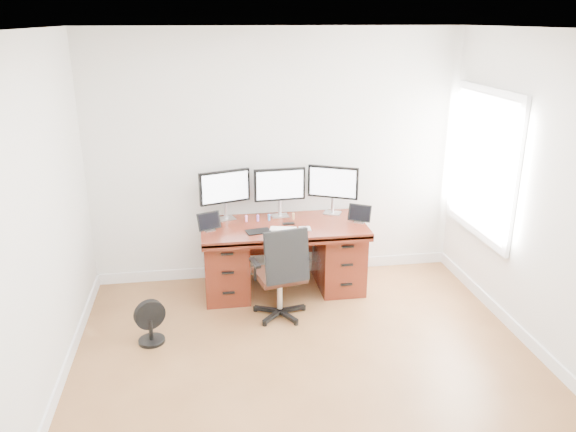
{
  "coord_description": "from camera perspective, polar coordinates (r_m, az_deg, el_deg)",
  "views": [
    {
      "loc": [
        -0.8,
        -3.59,
        2.77
      ],
      "look_at": [
        0.0,
        1.5,
        0.95
      ],
      "focal_mm": 35.0,
      "sensor_mm": 36.0,
      "label": 1
    }
  ],
  "objects": [
    {
      "name": "floor_fan",
      "position": [
        5.25,
        -13.83,
        -10.49
      ],
      "size": [
        0.28,
        0.24,
        0.41
      ],
      "rotation": [
        0.0,
        0.0,
        0.41
      ],
      "color": "black",
      "rests_on": "ground"
    },
    {
      "name": "monitor_right",
      "position": [
        6.06,
        4.59,
        3.27
      ],
      "size": [
        0.51,
        0.27,
        0.53
      ],
      "rotation": [
        0.0,
        0.0,
        -0.46
      ],
      "color": "silver",
      "rests_on": "desk"
    },
    {
      "name": "phone",
      "position": [
        5.82,
        0.07,
        -0.77
      ],
      "size": [
        0.12,
        0.07,
        0.01
      ],
      "primitive_type": "cube",
      "rotation": [
        0.0,
        0.0,
        0.08
      ],
      "color": "black",
      "rests_on": "desk"
    },
    {
      "name": "tablet_left",
      "position": [
        5.68,
        -8.02,
        -0.66
      ],
      "size": [
        0.25,
        0.15,
        0.19
      ],
      "rotation": [
        0.0,
        0.0,
        0.39
      ],
      "color": "silver",
      "rests_on": "desk"
    },
    {
      "name": "ground",
      "position": [
        4.6,
        3.04,
        -17.58
      ],
      "size": [
        4.5,
        4.5,
        0.0
      ],
      "primitive_type": "plane",
      "color": "brown",
      "rests_on": "ground"
    },
    {
      "name": "figurine_purple",
      "position": [
        5.9,
        -3.09,
        -0.15
      ],
      "size": [
        0.03,
        0.03,
        0.07
      ],
      "color": "#AC6BE0",
      "rests_on": "desk"
    },
    {
      "name": "right_wall",
      "position": [
        4.84,
        26.88,
        0.29
      ],
      "size": [
        0.1,
        4.5,
        2.7
      ],
      "color": "white",
      "rests_on": "ground"
    },
    {
      "name": "trackpad",
      "position": [
        5.69,
        1.74,
        -1.29
      ],
      "size": [
        0.12,
        0.12,
        0.01
      ],
      "primitive_type": "cube",
      "rotation": [
        0.0,
        0.0,
        -0.06
      ],
      "color": "#B6B9BE",
      "rests_on": "desk"
    },
    {
      "name": "drawing_tablet",
      "position": [
        5.62,
        -3.02,
        -1.57
      ],
      "size": [
        0.27,
        0.2,
        0.01
      ],
      "primitive_type": "cube",
      "rotation": [
        0.0,
        0.0,
        0.19
      ],
      "color": "black",
      "rests_on": "desk"
    },
    {
      "name": "figurine_blue",
      "position": [
        5.92,
        -1.94,
        -0.09
      ],
      "size": [
        0.03,
        0.03,
        0.07
      ],
      "color": "#4685D7",
      "rests_on": "desk"
    },
    {
      "name": "office_chair",
      "position": [
        5.45,
        -0.69,
        -7.32
      ],
      "size": [
        0.6,
        0.6,
        0.96
      ],
      "rotation": [
        0.0,
        0.0,
        0.2
      ],
      "color": "black",
      "rests_on": "ground"
    },
    {
      "name": "back_wall",
      "position": [
        6.06,
        -1.1,
        5.91
      ],
      "size": [
        4.0,
        0.1,
        2.7
      ],
      "primitive_type": "cube",
      "color": "white",
      "rests_on": "ground"
    },
    {
      "name": "desk",
      "position": [
        5.96,
        -0.49,
        -3.92
      ],
      "size": [
        1.7,
        0.8,
        0.75
      ],
      "color": "#541D10",
      "rests_on": "ground"
    },
    {
      "name": "monitor_center",
      "position": [
        5.95,
        -0.85,
        3.04
      ],
      "size": [
        0.55,
        0.15,
        0.53
      ],
      "rotation": [
        0.0,
        0.0,
        0.07
      ],
      "color": "silver",
      "rests_on": "desk"
    },
    {
      "name": "figurine_yellow",
      "position": [
        5.95,
        0.55,
        0.04
      ],
      "size": [
        0.03,
        0.03,
        0.07
      ],
      "color": "tan",
      "rests_on": "desk"
    },
    {
      "name": "figurine_pink",
      "position": [
        5.89,
        -4.25,
        -0.21
      ],
      "size": [
        0.03,
        0.03,
        0.07
      ],
      "color": "#F382CC",
      "rests_on": "desk"
    },
    {
      "name": "monitor_left",
      "position": [
        5.9,
        -6.43,
        2.77
      ],
      "size": [
        0.54,
        0.2,
        0.53
      ],
      "rotation": [
        0.0,
        0.0,
        0.3
      ],
      "color": "silver",
      "rests_on": "desk"
    },
    {
      "name": "keyboard",
      "position": [
        5.67,
        -0.49,
        -1.33
      ],
      "size": [
        0.28,
        0.17,
        0.01
      ],
      "primitive_type": "cube",
      "rotation": [
        0.0,
        0.0,
        -0.25
      ],
      "color": "white",
      "rests_on": "desk"
    },
    {
      "name": "tablet_right",
      "position": [
        5.9,
        7.31,
        0.15
      ],
      "size": [
        0.24,
        0.18,
        0.19
      ],
      "rotation": [
        0.0,
        0.0,
        -0.53
      ],
      "color": "silver",
      "rests_on": "desk"
    }
  ]
}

